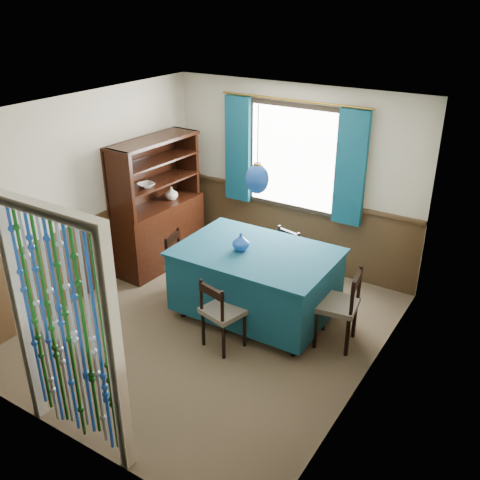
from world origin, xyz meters
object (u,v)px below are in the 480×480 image
Objects in this scene: chair_right at (340,306)px; sideboard at (159,223)px; bowl_shelf at (146,185)px; pendant_lamp at (257,179)px; vase_sideboard at (171,193)px; chair_left at (184,263)px; dining_table at (256,279)px; chair_far at (281,259)px; chair_near at (222,312)px; vase_table at (241,243)px.

chair_right is 2.92m from sideboard.
pendant_lamp is at bearing -6.36° from bowl_shelf.
bowl_shelf is 1.14× the size of vase_sideboard.
vase_sideboard is (-2.82, 0.68, 0.52)m from chair_right.
chair_left is 1.15m from bowl_shelf.
chair_left is 0.93× the size of chair_right.
sideboard is (-1.84, 0.45, 0.13)m from dining_table.
vase_sideboard is at bearing 13.93° from chair_far.
chair_near is 1.45m from chair_far.
chair_near is 0.91× the size of chair_right.
pendant_lamp is 2.04m from vase_sideboard.
pendant_lamp is at bearing 80.40° from chair_left.
bowl_shelf is at bearing 172.94° from dining_table.
chair_left is 2.06m from chair_right.
chair_far is 3.44× the size of bowl_shelf.
bowl_shelf is (-0.77, 0.26, 0.81)m from chair_left.
dining_table is at bearing 80.40° from chair_left.
chair_far is at bearing 47.58° from chair_right.
sideboard is 7.72× the size of bowl_shelf.
chair_right is at bearing 3.82° from vase_table.
pendant_lamp reaches higher than chair_near.
vase_sideboard reaches higher than dining_table.
bowl_shelf reaches higher than chair_near.
chair_far is 3.92× the size of vase_sideboard.
chair_right is 2.93m from bowl_shelf.
vase_table is at bearing 76.34° from chair_left.
vase_sideboard reaches higher than vase_table.
bowl_shelf is (-1.78, 0.20, -0.46)m from pendant_lamp.
bowl_shelf is at bearing 166.33° from chair_near.
chair_near is 4.02× the size of vase_sideboard.
vase_sideboard is (-1.78, 1.42, 0.56)m from chair_near.
chair_far is at bearing 94.42° from pendant_lamp.
vase_sideboard is (-1.78, 0.69, 0.51)m from dining_table.
pendant_lamp is at bearing 107.27° from chair_far.
sideboard is at bearing -103.97° from vase_sideboard.
pendant_lamp is at bearing -11.05° from sideboard.
dining_table is at bearing 23.21° from vase_table.
pendant_lamp is at bearing 81.29° from chair_right.
vase_sideboard reaches higher than chair_left.
sideboard reaches higher than vase_sideboard.
chair_left is 0.47× the size of sideboard.
dining_table reaches higher than chair_near.
chair_right is 3.87× the size of bowl_shelf.
chair_near is at bearing -29.75° from sideboard.
pendant_lamp is (-0.01, 0.72, 1.28)m from chair_near.
bowl_shelf is (-2.82, 0.19, 0.78)m from chair_right.
chair_left is 1.63m from pendant_lamp.
sideboard is 9.74× the size of vase_table.
dining_table is at bearing -11.05° from sideboard.
chair_near is 1.21m from chair_left.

